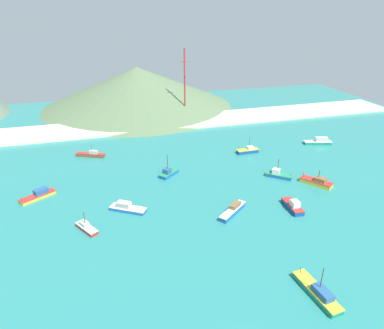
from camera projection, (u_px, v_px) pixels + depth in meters
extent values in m
cube|color=teal|center=(192.00, 236.00, 79.83)|extent=(260.00, 280.00, 0.50)
cube|color=#1E5BA8|center=(279.00, 176.00, 106.59)|extent=(7.57, 7.13, 0.89)
cube|color=#238C5B|center=(279.00, 174.00, 106.37)|extent=(7.72, 7.27, 0.20)
cube|color=silver|center=(276.00, 171.00, 106.38)|extent=(2.93, 2.91, 1.54)
cylinder|color=#4C3823|center=(291.00, 175.00, 104.79)|extent=(0.48, 0.45, 1.21)
cylinder|color=#4C3823|center=(278.00, 164.00, 105.21)|extent=(0.17, 0.17, 3.29)
cube|color=#198466|center=(317.00, 293.00, 63.08)|extent=(3.64, 11.03, 0.96)
cube|color=gold|center=(317.00, 290.00, 62.84)|extent=(3.71, 11.25, 0.20)
cube|color=#28568C|center=(323.00, 292.00, 61.40)|extent=(2.36, 4.22, 1.19)
cylinder|color=#4C3823|center=(301.00, 270.00, 66.73)|extent=(0.17, 0.58, 1.30)
cylinder|color=#4C3823|center=(322.00, 278.00, 60.95)|extent=(0.16, 0.16, 4.28)
cube|color=#14478C|center=(248.00, 151.00, 124.28)|extent=(7.73, 2.58, 1.17)
cube|color=gold|center=(248.00, 150.00, 123.99)|extent=(7.88, 2.63, 0.20)
cube|color=silver|center=(250.00, 148.00, 124.00)|extent=(2.12, 1.87, 1.00)
cylinder|color=#4C3823|center=(239.00, 149.00, 122.77)|extent=(0.68, 0.13, 1.58)
cylinder|color=#4C3823|center=(250.00, 142.00, 122.93)|extent=(0.13, 0.13, 3.61)
cube|color=#14478C|center=(292.00, 207.00, 89.85)|extent=(3.04, 7.85, 1.16)
cube|color=red|center=(293.00, 205.00, 89.57)|extent=(3.10, 8.01, 0.20)
cube|color=silver|center=(295.00, 204.00, 88.35)|extent=(2.09, 2.41, 1.54)
cube|color=gold|center=(38.00, 197.00, 94.98)|extent=(9.34, 7.21, 0.77)
cube|color=red|center=(37.00, 195.00, 94.78)|extent=(9.52, 7.35, 0.20)
cube|color=#28568C|center=(41.00, 191.00, 95.24)|extent=(4.12, 3.59, 1.41)
cylinder|color=#4C3823|center=(22.00, 200.00, 91.73)|extent=(0.47, 0.36, 1.05)
cube|color=brown|center=(91.00, 155.00, 121.17)|extent=(9.82, 5.97, 1.05)
cube|color=red|center=(90.00, 154.00, 120.91)|extent=(10.02, 6.09, 0.20)
cube|color=#B2ADA3|center=(93.00, 152.00, 120.45)|extent=(3.16, 2.49, 1.13)
cylinder|color=#4C3823|center=(91.00, 147.00, 119.83)|extent=(0.10, 0.10, 2.27)
cube|color=#1E5BA8|center=(169.00, 174.00, 107.77)|extent=(7.01, 6.52, 0.94)
cube|color=#238C5B|center=(169.00, 172.00, 107.54)|extent=(7.15, 6.66, 0.20)
cube|color=#28568C|center=(167.00, 171.00, 106.55)|extent=(2.90, 2.90, 1.45)
cylinder|color=#4C3823|center=(167.00, 162.00, 105.63)|extent=(0.19, 0.19, 4.43)
cube|color=#1E5BA8|center=(233.00, 212.00, 87.79)|extent=(9.19, 7.95, 1.14)
cube|color=white|center=(233.00, 209.00, 87.51)|extent=(9.38, 8.10, 0.20)
cube|color=brown|center=(235.00, 205.00, 88.21)|extent=(3.76, 3.44, 0.97)
cube|color=gold|center=(316.00, 183.00, 102.21)|extent=(7.59, 9.18, 1.17)
cube|color=red|center=(316.00, 181.00, 101.93)|extent=(7.74, 9.36, 0.20)
cube|color=brown|center=(321.00, 180.00, 100.98)|extent=(3.61, 3.82, 1.21)
cylinder|color=#4C3823|center=(304.00, 174.00, 103.99)|extent=(0.48, 0.62, 1.58)
cylinder|color=#4C3823|center=(319.00, 174.00, 100.61)|extent=(0.19, 0.19, 2.30)
cube|color=#198466|center=(318.00, 143.00, 132.35)|extent=(10.39, 5.17, 0.94)
cube|color=white|center=(318.00, 141.00, 132.12)|extent=(10.60, 5.27, 0.20)
cube|color=beige|center=(321.00, 139.00, 131.75)|extent=(4.87, 3.04, 1.57)
cylinder|color=#4C3823|center=(306.00, 140.00, 131.87)|extent=(0.57, 0.27, 1.28)
cube|color=red|center=(87.00, 229.00, 81.30)|extent=(5.17, 6.80, 0.82)
cube|color=white|center=(86.00, 227.00, 81.09)|extent=(5.28, 6.94, 0.20)
cube|color=beige|center=(84.00, 224.00, 81.38)|extent=(2.54, 2.87, 0.92)
cylinder|color=#4C3823|center=(84.00, 217.00, 80.28)|extent=(0.19, 0.19, 2.88)
cube|color=#1E5BA8|center=(128.00, 209.00, 89.11)|extent=(9.29, 7.28, 0.78)
cube|color=white|center=(128.00, 208.00, 88.91)|extent=(9.48, 7.42, 0.20)
cube|color=#B2ADA3|center=(124.00, 204.00, 88.88)|extent=(4.08, 3.62, 1.36)
cylinder|color=#4C3823|center=(143.00, 209.00, 87.65)|extent=(0.47, 0.36, 1.06)
cube|color=beige|center=(140.00, 125.00, 151.46)|extent=(247.00, 19.81, 1.20)
cone|color=#56704C|center=(138.00, 87.00, 178.89)|extent=(97.36, 97.36, 20.11)
cylinder|color=#B7332D|center=(185.00, 85.00, 155.72)|extent=(0.75, 0.75, 31.73)
cylinder|color=#B7332D|center=(185.00, 61.00, 151.51)|extent=(3.17, 0.37, 0.37)
cylinder|color=#B7332D|center=(185.00, 76.00, 154.14)|extent=(0.37, 2.54, 0.37)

